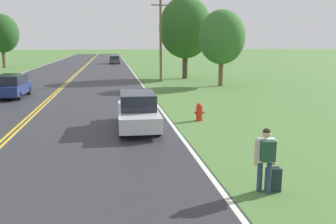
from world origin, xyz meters
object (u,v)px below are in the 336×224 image
at_px(tree_left_verge, 185,28).
at_px(car_silver_sedan_nearest, 138,110).
at_px(tree_behind_sign, 2,33).
at_px(suitcase, 273,180).
at_px(car_dark_grey_hatchback_mid_near, 114,59).
at_px(fire_hydrant, 199,112).
at_px(car_dark_blue_hatchback_approaching, 11,86).
at_px(hitchhiker_person, 266,154).
at_px(tree_right_cluster, 222,37).

bearing_deg(tree_left_verge, car_silver_sedan_nearest, -107.05).
relative_size(tree_left_verge, tree_behind_sign, 1.06).
relative_size(suitcase, tree_behind_sign, 0.08).
bearing_deg(car_dark_grey_hatchback_mid_near, fire_hydrant, 4.33).
bearing_deg(tree_left_verge, car_dark_blue_hatchback_approaching, -142.60).
bearing_deg(tree_behind_sign, tree_left_verge, -40.59).
bearing_deg(car_dark_blue_hatchback_approaching, car_dark_grey_hatchback_mid_near, -9.36).
height_order(hitchhiker_person, fire_hydrant, hitchhiker_person).
bearing_deg(tree_behind_sign, hitchhiker_person, -68.22).
relative_size(fire_hydrant, car_dark_grey_hatchback_mid_near, 0.21).
distance_m(fire_hydrant, car_dark_blue_hatchback_approaching, 14.77).
distance_m(hitchhiker_person, tree_behind_sign, 54.35).
relative_size(fire_hydrant, tree_right_cluster, 0.13).
xyz_separation_m(suitcase, tree_left_verge, (3.78, 29.55, 5.02)).
bearing_deg(tree_left_verge, fire_hydrant, -99.78).
height_order(tree_behind_sign, car_dark_blue_hatchback_approaching, tree_behind_sign).
relative_size(fire_hydrant, car_dark_blue_hatchback_approaching, 0.21).
xyz_separation_m(hitchhiker_person, fire_hydrant, (0.45, 8.72, -0.60)).
distance_m(fire_hydrant, tree_behind_sign, 46.64).
distance_m(tree_behind_sign, tree_right_cluster, 38.05).
height_order(tree_left_verge, car_silver_sedan_nearest, tree_left_verge).
distance_m(suitcase, fire_hydrant, 8.65).
distance_m(suitcase, tree_left_verge, 30.21).
xyz_separation_m(suitcase, tree_behind_sign, (-20.38, 50.25, 4.88)).
distance_m(car_dark_blue_hatchback_approaching, car_dark_grey_hatchback_mid_near, 40.80).
bearing_deg(tree_left_verge, car_dark_grey_hatchback_mid_near, 104.19).
bearing_deg(car_dark_blue_hatchback_approaching, suitcase, -147.14).
bearing_deg(tree_behind_sign, fire_hydrant, -63.70).
xyz_separation_m(suitcase, car_dark_grey_hatchback_mid_near, (-3.48, 58.25, 0.47)).
relative_size(hitchhiker_person, car_silver_sedan_nearest, 0.36).
height_order(suitcase, tree_right_cluster, tree_right_cluster).
height_order(hitchhiker_person, suitcase, hitchhiker_person).
height_order(suitcase, tree_left_verge, tree_left_verge).
distance_m(tree_left_verge, car_dark_blue_hatchback_approaching, 19.27).
bearing_deg(tree_left_verge, suitcase, -97.28).
height_order(hitchhiker_person, tree_right_cluster, tree_right_cluster).
bearing_deg(fire_hydrant, hitchhiker_person, -92.92).
xyz_separation_m(suitcase, car_dark_blue_hatchback_approaching, (-11.11, 18.17, 0.53)).
distance_m(suitcase, car_dark_blue_hatchback_approaching, 21.30).
relative_size(hitchhiker_person, tree_left_verge, 0.20).
height_order(car_silver_sedan_nearest, car_dark_blue_hatchback_approaching, car_silver_sedan_nearest).
height_order(tree_left_verge, car_dark_blue_hatchback_approaching, tree_left_verge).
height_order(tree_left_verge, car_dark_grey_hatchback_mid_near, tree_left_verge).
bearing_deg(car_dark_blue_hatchback_approaching, car_silver_sedan_nearest, -141.04).
bearing_deg(tree_right_cluster, hitchhiker_person, -104.53).
distance_m(car_silver_sedan_nearest, car_dark_grey_hatchback_mid_near, 50.68).
bearing_deg(car_dark_grey_hatchback_mid_near, hitchhiker_person, 3.26).
xyz_separation_m(tree_right_cluster, car_dark_grey_hatchback_mid_near, (-9.04, 35.82, -3.50)).
height_order(tree_right_cluster, car_dark_grey_hatchback_mid_near, tree_right_cluster).
bearing_deg(fire_hydrant, tree_right_cluster, 68.65).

